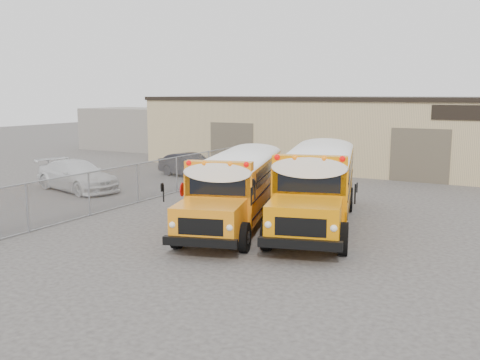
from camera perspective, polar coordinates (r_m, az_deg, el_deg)
The scene contains 9 objects.
ground at distance 18.85m, azimuth -2.50°, elevation -5.86°, with size 120.00×120.00×0.00m, color #3D3A38.
warehouse at distance 36.84m, azimuth 13.99°, elevation 5.02°, with size 30.20×10.20×4.67m.
chainlink_fence at distance 24.49m, azimuth -10.86°, elevation -0.35°, with size 0.07×18.07×1.81m.
distant_building_left at distance 49.10m, azimuth -11.09°, elevation 5.43°, with size 8.00×6.00×3.60m, color gray.
school_bus_left at distance 25.89m, azimuth 2.27°, elevation 1.84°, with size 4.90×9.59×2.73m.
school_bus_right at distance 26.62m, azimuth 9.34°, elevation 2.21°, with size 5.12×10.36×2.95m.
tarp_bundle at distance 18.78m, azimuth -1.32°, elevation -3.70°, with size 1.01×1.01×1.37m.
car_white at distance 28.46m, azimuth -16.99°, elevation 0.46°, with size 2.14×5.27×1.53m, color silver.
car_dark at distance 31.86m, azimuth -5.37°, elevation 1.58°, with size 1.46×4.18×1.38m, color black.
Camera 1 is at (9.53, -15.51, 4.90)m, focal length 40.00 mm.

